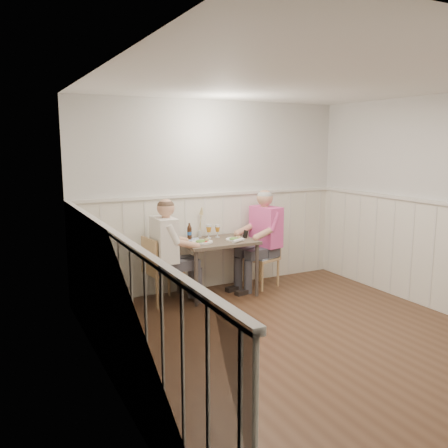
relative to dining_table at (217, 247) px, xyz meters
name	(u,v)px	position (x,y,z in m)	size (l,w,h in m)	color
ground_plane	(309,343)	(0.14, -1.84, -0.65)	(4.50, 4.50, 0.00)	#4A2E1D
room_shell	(313,196)	(0.14, -1.84, 0.87)	(4.04, 4.54, 2.60)	silver
wainscot	(273,263)	(0.14, -1.15, 0.04)	(4.00, 4.49, 1.34)	white
dining_table	(217,247)	(0.00, 0.00, 0.00)	(0.98, 0.70, 0.75)	#4E453A
chair_right	(264,254)	(0.77, 0.07, -0.19)	(0.50, 0.50, 0.85)	#AB7C57
chair_left	(159,268)	(-0.81, 0.01, -0.18)	(0.46, 0.46, 0.86)	#AB7C57
man_in_pink	(263,246)	(0.75, 0.04, -0.06)	(0.71, 0.51, 1.41)	#3F3F47
diner_cream	(168,260)	(-0.72, -0.06, -0.08)	(0.63, 0.44, 1.37)	#3F3F47
plate_man	(235,239)	(0.22, -0.09, 0.12)	(0.25, 0.25, 0.06)	white
plate_diner	(202,241)	(-0.25, -0.06, 0.12)	(0.27, 0.27, 0.07)	white
beer_glass_a	(217,229)	(0.09, 0.18, 0.21)	(0.07, 0.07, 0.17)	silver
beer_glass_b	(209,229)	(-0.04, 0.17, 0.23)	(0.08, 0.08, 0.19)	silver
beer_bottle	(189,232)	(-0.31, 0.21, 0.20)	(0.06, 0.06, 0.22)	#321C10
rolled_napkin	(238,241)	(0.18, -0.24, 0.12)	(0.20, 0.13, 0.04)	white
grass_vase	(200,223)	(-0.11, 0.31, 0.29)	(0.05, 0.05, 0.43)	silver
gingham_mat	(190,240)	(-0.31, 0.20, 0.10)	(0.31, 0.28, 0.01)	#4665A3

